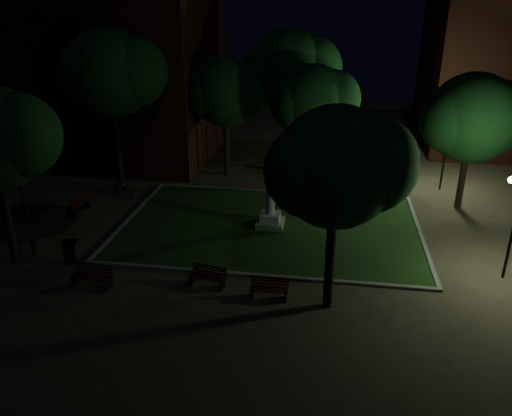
# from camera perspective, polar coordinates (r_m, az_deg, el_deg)

# --- Properties ---
(ground) EXTENTS (80.00, 80.00, 0.00)m
(ground) POSITION_cam_1_polar(r_m,az_deg,el_deg) (24.25, 1.02, -4.14)
(ground) COLOR #463B2A
(lawn) EXTENTS (15.00, 10.00, 0.08)m
(lawn) POSITION_cam_1_polar(r_m,az_deg,el_deg) (26.01, 1.62, -2.10)
(lawn) COLOR #1F3F16
(lawn) RESTS_ON ground
(lawn_kerb) EXTENTS (15.40, 10.40, 0.12)m
(lawn_kerb) POSITION_cam_1_polar(r_m,az_deg,el_deg) (26.01, 1.62, -2.06)
(lawn_kerb) COLOR slate
(lawn_kerb) RESTS_ON ground
(monument) EXTENTS (1.40, 1.40, 3.20)m
(monument) POSITION_cam_1_polar(r_m,az_deg,el_deg) (25.64, 1.64, -0.24)
(monument) COLOR #A6A39A
(monument) RESTS_ON lawn
(building_main) EXTENTS (20.00, 12.00, 15.00)m
(building_main) POSITION_cam_1_polar(r_m,az_deg,el_deg) (40.05, -20.00, 16.31)
(building_main) COLOR #431B11
(building_main) RESTS_ON ground
(tree_north_wl) EXTENTS (5.36, 4.37, 7.70)m
(tree_north_wl) POSITION_cam_1_polar(r_m,az_deg,el_deg) (32.59, -3.38, 13.05)
(tree_north_wl) COLOR black
(tree_north_wl) RESTS_ON ground
(tree_north_er) EXTENTS (5.24, 4.28, 7.65)m
(tree_north_er) POSITION_cam_1_polar(r_m,az_deg,el_deg) (29.78, 6.66, 12.03)
(tree_north_er) COLOR black
(tree_north_er) RESTS_ON ground
(tree_ne) EXTENTS (5.90, 4.82, 7.57)m
(tree_ne) POSITION_cam_1_polar(r_m,az_deg,el_deg) (29.22, 23.71, 9.39)
(tree_ne) COLOR black
(tree_ne) RESTS_ON ground
(tree_se) EXTENTS (5.30, 4.33, 7.80)m
(tree_se) POSITION_cam_1_polar(r_m,az_deg,el_deg) (17.40, 9.45, 4.57)
(tree_se) COLOR black
(tree_se) RESTS_ON ground
(tree_nw) EXTENTS (6.46, 5.27, 9.59)m
(tree_nw) POSITION_cam_1_polar(r_m,az_deg,el_deg) (31.53, -16.20, 14.55)
(tree_nw) COLOR black
(tree_nw) RESTS_ON ground
(tree_far_north) EXTENTS (6.43, 5.25, 9.41)m
(tree_far_north) POSITION_cam_1_polar(r_m,az_deg,el_deg) (33.13, 3.94, 15.44)
(tree_far_north) COLOR black
(tree_far_north) RESTS_ON ground
(lamppost_sw) EXTENTS (1.18, 0.28, 4.56)m
(lamppost_sw) POSITION_cam_1_polar(r_m,az_deg,el_deg) (24.23, -25.20, 1.77)
(lamppost_sw) COLOR black
(lamppost_sw) RESTS_ON ground
(lamppost_nw) EXTENTS (1.18, 0.28, 4.69)m
(lamppost_nw) POSITION_cam_1_polar(r_m,az_deg,el_deg) (35.16, -14.40, 9.37)
(lamppost_nw) COLOR black
(lamppost_nw) RESTS_ON ground
(lamppost_ne) EXTENTS (1.18, 0.28, 4.48)m
(lamppost_ne) POSITION_cam_1_polar(r_m,az_deg,el_deg) (32.33, 20.99, 7.20)
(lamppost_ne) COLOR black
(lamppost_ne) RESTS_ON ground
(bench_near_left) EXTENTS (1.61, 0.79, 0.84)m
(bench_near_left) POSITION_cam_1_polar(r_m,az_deg,el_deg) (20.84, -5.52, -7.83)
(bench_near_left) COLOR black
(bench_near_left) RESTS_ON ground
(bench_near_right) EXTENTS (1.54, 0.59, 0.84)m
(bench_near_right) POSITION_cam_1_polar(r_m,az_deg,el_deg) (19.95, 1.52, -9.25)
(bench_near_right) COLOR black
(bench_near_right) RESTS_ON ground
(bench_west_near) EXTENTS (1.73, 0.72, 0.92)m
(bench_west_near) POSITION_cam_1_polar(r_m,az_deg,el_deg) (21.75, -18.21, -7.47)
(bench_west_near) COLOR black
(bench_west_near) RESTS_ON ground
(bench_left_side) EXTENTS (0.83, 1.66, 0.87)m
(bench_left_side) POSITION_cam_1_polar(r_m,az_deg,el_deg) (29.38, -19.58, 0.31)
(bench_left_side) COLOR black
(bench_left_side) RESTS_ON ground
(bench_far_side) EXTENTS (1.93, 1.04, 1.00)m
(bench_far_side) POSITION_cam_1_polar(r_m,az_deg,el_deg) (32.52, 6.44, 3.77)
(bench_far_side) COLOR black
(bench_far_side) RESTS_ON ground
(trash_bin) EXTENTS (0.69, 0.69, 1.01)m
(trash_bin) POSITION_cam_1_polar(r_m,az_deg,el_deg) (23.92, -20.41, -4.70)
(trash_bin) COLOR black
(trash_bin) RESTS_ON ground
(bicycle) EXTENTS (1.87, 1.16, 0.93)m
(bicycle) POSITION_cam_1_polar(r_m,az_deg,el_deg) (30.95, -15.20, 2.08)
(bicycle) COLOR black
(bicycle) RESTS_ON ground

